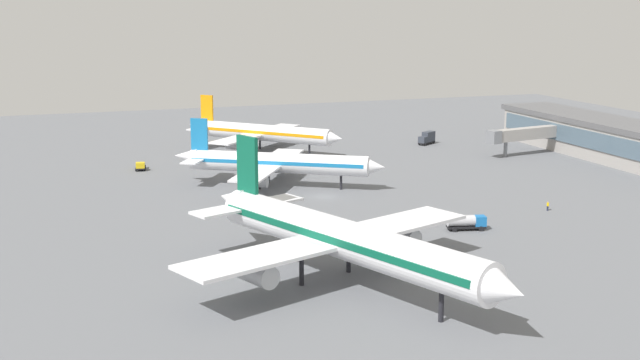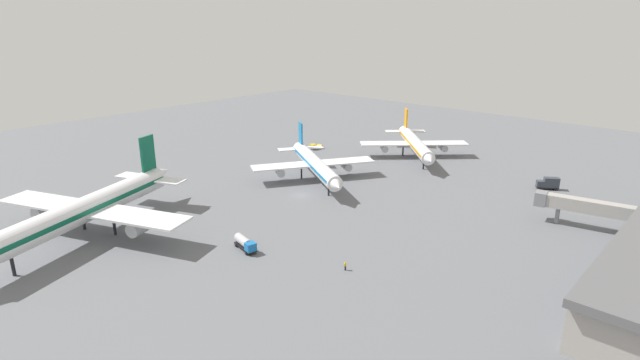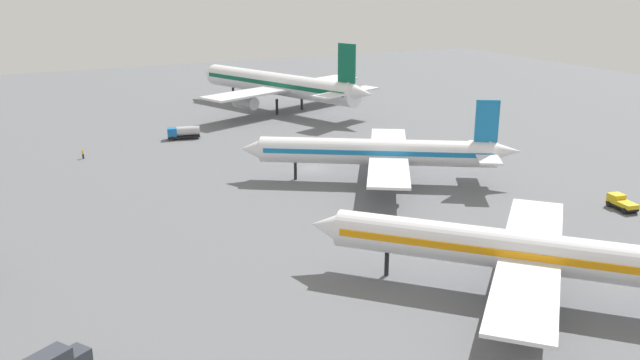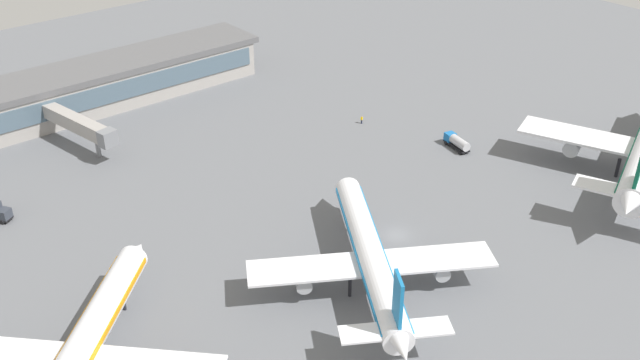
{
  "view_description": "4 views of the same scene",
  "coord_description": "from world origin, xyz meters",
  "px_view_note": "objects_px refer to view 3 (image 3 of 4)",
  "views": [
    {
      "loc": [
        -146.34,
        52.7,
        36.36
      ],
      "look_at": [
        2.49,
        -0.13,
        2.73
      ],
      "focal_mm": 46.83,
      "sensor_mm": 36.0,
      "label": 1
    },
    {
      "loc": [
        -87.93,
        -85.23,
        43.99
      ],
      "look_at": [
        0.24,
        -6.27,
        5.49
      ],
      "focal_mm": 28.17,
      "sensor_mm": 36.0,
      "label": 2
    },
    {
      "loc": [
        98.37,
        -47.81,
        31.62
      ],
      "look_at": [
        16.92,
        -7.06,
        3.51
      ],
      "focal_mm": 37.65,
      "sensor_mm": 36.0,
      "label": 3
    },
    {
      "loc": [
        70.32,
        65.12,
        65.39
      ],
      "look_at": [
        1.97,
        -16.74,
        3.52
      ],
      "focal_mm": 40.45,
      "sensor_mm": 36.0,
      "label": 4
    }
  ],
  "objects_px": {
    "airplane_distant": "(517,250)",
    "pushback_tractor": "(621,202)",
    "airplane_at_gate": "(380,152)",
    "ground_crew_worker": "(83,154)",
    "fuel_truck": "(184,132)",
    "airplane_taxiing": "(280,84)"
  },
  "relations": [
    {
      "from": "airplane_distant",
      "to": "ground_crew_worker",
      "type": "distance_m",
      "value": 81.69
    },
    {
      "from": "airplane_taxiing",
      "to": "fuel_truck",
      "type": "height_order",
      "value": "airplane_taxiing"
    },
    {
      "from": "pushback_tractor",
      "to": "fuel_truck",
      "type": "bearing_deg",
      "value": 41.56
    },
    {
      "from": "airplane_at_gate",
      "to": "airplane_taxiing",
      "type": "relative_size",
      "value": 0.72
    },
    {
      "from": "airplane_distant",
      "to": "ground_crew_worker",
      "type": "bearing_deg",
      "value": -20.66
    },
    {
      "from": "airplane_at_gate",
      "to": "pushback_tractor",
      "type": "relative_size",
      "value": 8.41
    },
    {
      "from": "airplane_taxiing",
      "to": "ground_crew_worker",
      "type": "distance_m",
      "value": 55.24
    },
    {
      "from": "fuel_truck",
      "to": "ground_crew_worker",
      "type": "height_order",
      "value": "fuel_truck"
    },
    {
      "from": "fuel_truck",
      "to": "ground_crew_worker",
      "type": "relative_size",
      "value": 3.93
    },
    {
      "from": "airplane_taxiing",
      "to": "airplane_at_gate",
      "type": "bearing_deg",
      "value": 150.47
    },
    {
      "from": "airplane_distant",
      "to": "fuel_truck",
      "type": "distance_m",
      "value": 82.63
    },
    {
      "from": "pushback_tractor",
      "to": "fuel_truck",
      "type": "distance_m",
      "value": 80.94
    },
    {
      "from": "airplane_taxiing",
      "to": "airplane_distant",
      "type": "relative_size",
      "value": 1.56
    },
    {
      "from": "airplane_distant",
      "to": "ground_crew_worker",
      "type": "height_order",
      "value": "airplane_distant"
    },
    {
      "from": "airplane_at_gate",
      "to": "pushback_tractor",
      "type": "bearing_deg",
      "value": 164.0
    },
    {
      "from": "airplane_distant",
      "to": "pushback_tractor",
      "type": "bearing_deg",
      "value": -110.76
    },
    {
      "from": "ground_crew_worker",
      "to": "pushback_tractor",
      "type": "bearing_deg",
      "value": -43.72
    },
    {
      "from": "airplane_at_gate",
      "to": "ground_crew_worker",
      "type": "bearing_deg",
      "value": -9.55
    },
    {
      "from": "airplane_at_gate",
      "to": "ground_crew_worker",
      "type": "distance_m",
      "value": 53.65
    },
    {
      "from": "ground_crew_worker",
      "to": "fuel_truck",
      "type": "bearing_deg",
      "value": 18.6
    },
    {
      "from": "airplane_at_gate",
      "to": "airplane_distant",
      "type": "xyz_separation_m",
      "value": [
        39.58,
        -8.1,
        -0.01
      ]
    },
    {
      "from": "airplane_taxiing",
      "to": "pushback_tractor",
      "type": "distance_m",
      "value": 87.98
    }
  ]
}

